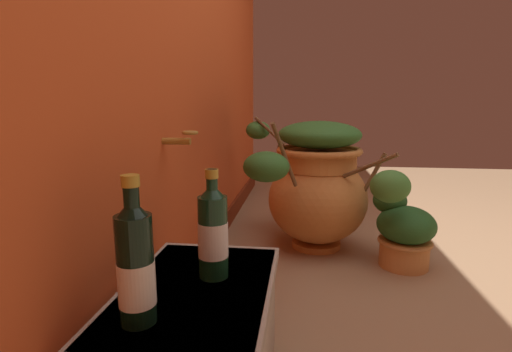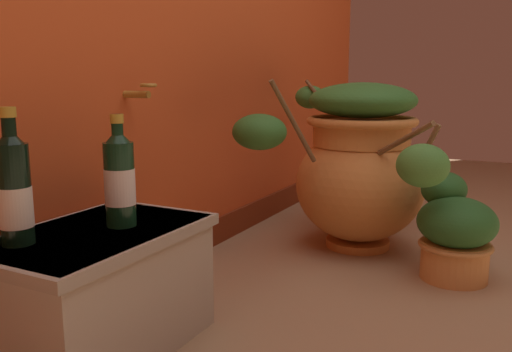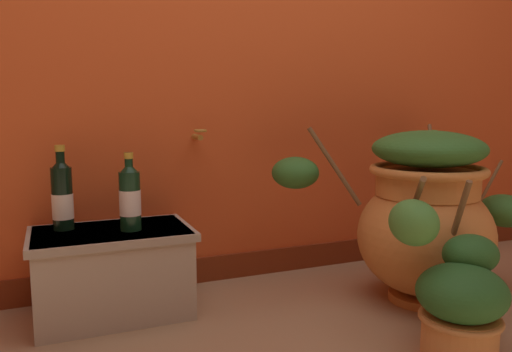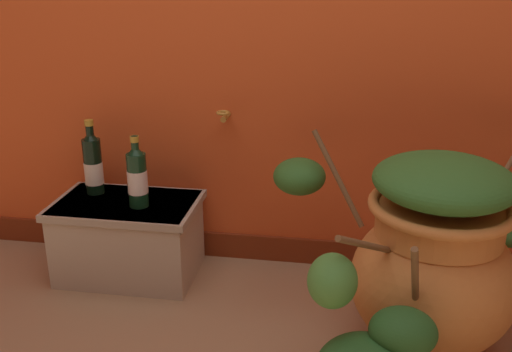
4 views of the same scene
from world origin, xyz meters
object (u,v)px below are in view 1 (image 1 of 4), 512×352
(terracotta_urn, at_px, (318,184))
(wine_bottle_middle, at_px, (135,263))
(potted_shrub, at_px, (405,235))
(wine_bottle_left, at_px, (213,230))

(terracotta_urn, xyz_separation_m, wine_bottle_middle, (-1.38, 0.43, 0.11))
(wine_bottle_middle, xyz_separation_m, potted_shrub, (1.16, -0.86, -0.31))
(wine_bottle_left, xyz_separation_m, wine_bottle_middle, (-0.24, 0.11, 0.00))
(wine_bottle_left, xyz_separation_m, potted_shrub, (0.92, -0.75, -0.31))
(terracotta_urn, bearing_deg, wine_bottle_left, 164.18)
(wine_bottle_middle, height_order, potted_shrub, wine_bottle_middle)
(wine_bottle_middle, bearing_deg, wine_bottle_left, -24.94)
(wine_bottle_left, bearing_deg, wine_bottle_middle, 155.06)
(wine_bottle_left, distance_m, wine_bottle_middle, 0.26)
(wine_bottle_left, distance_m, potted_shrub, 1.23)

